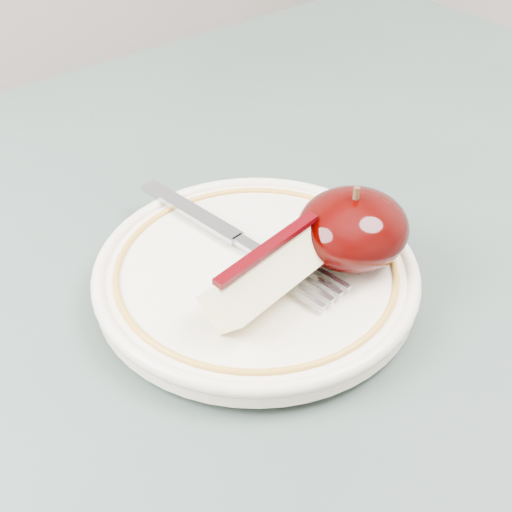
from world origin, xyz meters
TOP-DOWN VIEW (x-y plane):
  - table at (0.00, 0.00)m, footprint 0.90×0.90m
  - plate at (-0.05, 0.08)m, footprint 0.21×0.21m
  - apple_half at (0.01, 0.05)m, footprint 0.07×0.07m
  - apple_wedge at (-0.06, 0.05)m, footprint 0.09×0.05m
  - fork at (-0.04, 0.10)m, footprint 0.04×0.18m

SIDE VIEW (x-z plane):
  - table at x=0.00m, z-range 0.29..1.04m
  - plate at x=-0.05m, z-range 0.75..0.77m
  - fork at x=-0.04m, z-range 0.77..0.78m
  - apple_wedge at x=-0.06m, z-range 0.77..0.81m
  - apple_half at x=0.01m, z-range 0.76..0.82m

